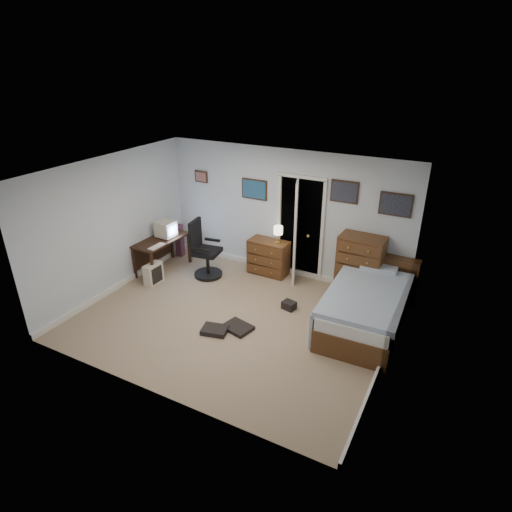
% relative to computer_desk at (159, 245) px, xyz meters
% --- Properties ---
extents(floor, '(5.00, 4.00, 0.02)m').
position_rel_computer_desk_xyz_m(floor, '(2.28, -0.90, -0.54)').
color(floor, tan).
rests_on(floor, ground).
extents(computer_desk, '(0.60, 1.22, 0.69)m').
position_rel_computer_desk_xyz_m(computer_desk, '(0.00, 0.00, 0.00)').
color(computer_desk, black).
rests_on(computer_desk, floor).
extents(crt_monitor, '(0.37, 0.35, 0.33)m').
position_rel_computer_desk_xyz_m(crt_monitor, '(0.10, 0.15, 0.33)').
color(crt_monitor, beige).
rests_on(crt_monitor, computer_desk).
extents(keyboard, '(0.15, 0.37, 0.02)m').
position_rel_computer_desk_xyz_m(keyboard, '(0.26, -0.35, 0.17)').
color(keyboard, beige).
rests_on(keyboard, computer_desk).
extents(pc_tower, '(0.21, 0.39, 0.41)m').
position_rel_computer_desk_xyz_m(pc_tower, '(0.28, -0.55, -0.32)').
color(pc_tower, beige).
rests_on(pc_tower, floor).
extents(office_chair, '(0.64, 0.64, 1.16)m').
position_rel_computer_desk_xyz_m(office_chair, '(0.98, 0.19, -0.08)').
color(office_chair, black).
rests_on(office_chair, floor).
extents(media_stack, '(0.15, 0.15, 0.73)m').
position_rel_computer_desk_xyz_m(media_stack, '(-0.04, 0.73, -0.17)').
color(media_stack, maroon).
rests_on(media_stack, floor).
extents(low_dresser, '(0.81, 0.43, 0.71)m').
position_rel_computer_desk_xyz_m(low_dresser, '(2.06, 0.87, -0.18)').
color(low_dresser, '#57311B').
rests_on(low_dresser, floor).
extents(table_lamp, '(0.18, 0.18, 0.35)m').
position_rel_computer_desk_xyz_m(table_lamp, '(2.26, 0.87, 0.43)').
color(table_lamp, gold).
rests_on(table_lamp, low_dresser).
extents(doorway, '(0.96, 1.12, 2.05)m').
position_rel_computer_desk_xyz_m(doorway, '(2.63, 1.37, 0.47)').
color(doorway, black).
rests_on(doorway, floor).
extents(tall_dresser, '(0.81, 0.50, 1.16)m').
position_rel_computer_desk_xyz_m(tall_dresser, '(3.90, 0.85, 0.05)').
color(tall_dresser, '#57311B').
rests_on(tall_dresser, floor).
extents(headboard_bookcase, '(0.93, 0.25, 0.83)m').
position_rel_computer_desk_xyz_m(headboard_bookcase, '(4.44, 0.96, -0.09)').
color(headboard_bookcase, '#57311B').
rests_on(headboard_bookcase, floor).
extents(bed, '(1.25, 2.25, 0.73)m').
position_rel_computer_desk_xyz_m(bed, '(4.27, -0.03, -0.19)').
color(bed, '#57311B').
rests_on(bed, floor).
extents(wall_posters, '(4.38, 0.04, 0.60)m').
position_rel_computer_desk_xyz_m(wall_posters, '(2.85, 1.08, 1.22)').
color(wall_posters, '#331E11').
rests_on(wall_posters, floor).
extents(floor_clutter, '(1.13, 1.50, 0.14)m').
position_rel_computer_desk_xyz_m(floor_clutter, '(2.50, -1.02, -0.49)').
color(floor_clutter, black).
rests_on(floor_clutter, floor).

